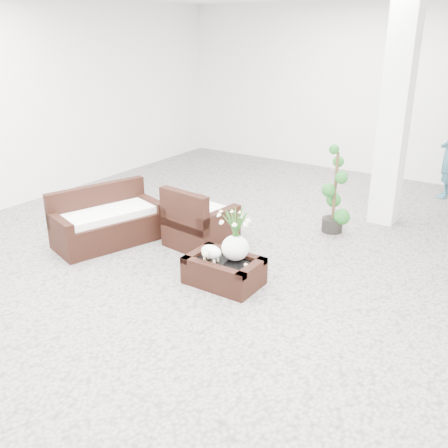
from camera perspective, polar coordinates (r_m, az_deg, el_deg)
The scene contains 9 objects.
ground at distance 6.77m, azimuth 0.47°, elevation -4.63°, with size 11.00×11.00×0.00m, color gray.
column at distance 8.27m, azimuth 18.83°, elevation 11.77°, with size 0.40×0.40×3.50m, color white.
coffee_table at distance 6.24m, azimuth -0.01°, elevation -5.44°, with size 0.90×0.60×0.31m, color black.
sheep_figurine at distance 6.11m, azimuth -1.47°, elevation -3.32°, with size 0.28×0.23×0.21m, color white.
planter_narcissus at distance 6.03m, azimuth 1.31°, elevation -0.60°, with size 0.44×0.44×0.80m, color white, non-canonical shape.
tealight at distance 6.03m, azimuth 2.47°, elevation -4.63°, with size 0.04×0.04×0.03m, color white.
armchair at distance 7.23m, azimuth -2.64°, elevation 0.90°, with size 0.84×0.80×0.89m, color black.
loveseat at distance 7.49m, azimuth -13.06°, elevation 0.80°, with size 1.53×0.74×0.82m, color black.
topiary at distance 7.82m, azimuth 12.46°, elevation 3.79°, with size 0.36×0.36×1.35m, color #1A511A, non-canonical shape.
Camera 1 is at (3.34, -5.09, 2.97)m, focal length 40.36 mm.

